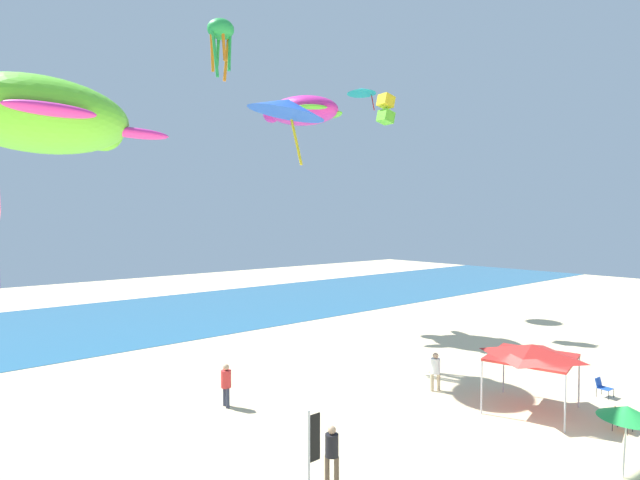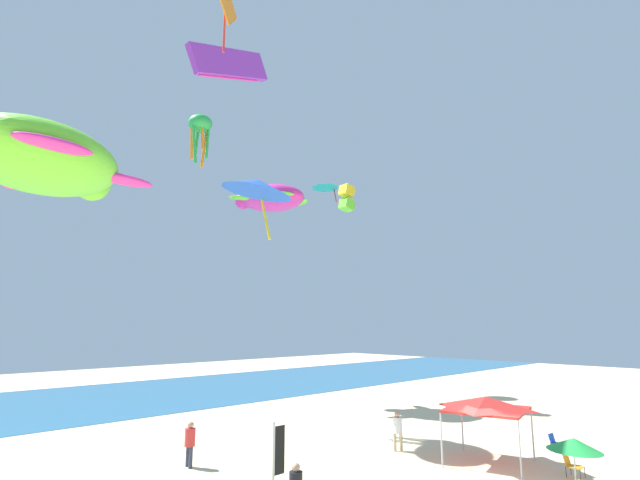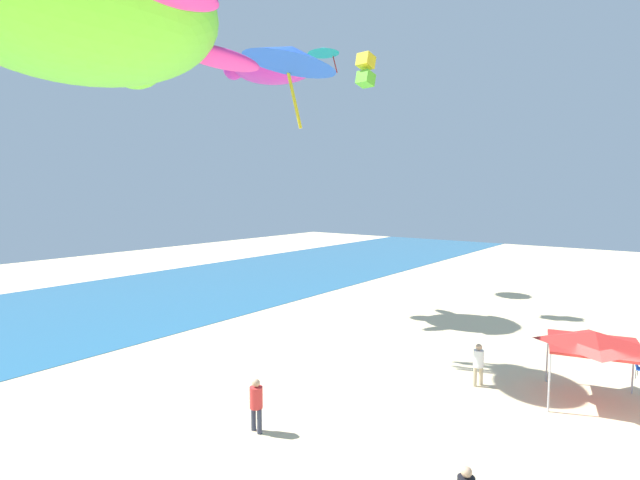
# 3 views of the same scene
# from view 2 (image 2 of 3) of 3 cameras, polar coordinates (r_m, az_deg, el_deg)

# --- Properties ---
(ocean_strip) EXTENTS (120.00, 20.28, 0.02)m
(ocean_strip) POSITION_cam_2_polar(r_m,az_deg,el_deg) (45.72, -20.98, -16.90)
(ocean_strip) COLOR #28668E
(ocean_strip) RESTS_ON ground
(canopy_tent) EXTENTS (3.90, 3.89, 2.82)m
(canopy_tent) POSITION_cam_2_polar(r_m,az_deg,el_deg) (23.57, 19.20, -17.96)
(canopy_tent) COLOR #B7B7BC
(canopy_tent) RESTS_ON ground
(beach_umbrella) EXTENTS (1.71, 1.72, 2.32)m
(beach_umbrella) POSITION_cam_2_polar(r_m,az_deg,el_deg) (19.05, 28.03, -20.72)
(beach_umbrella) COLOR silver
(beach_umbrella) RESTS_ON ground
(folding_chair_near_cooler) EXTENTS (0.55, 0.63, 0.82)m
(folding_chair_near_cooler) POSITION_cam_2_polar(r_m,az_deg,el_deg) (23.32, 27.80, -22.59)
(folding_chair_near_cooler) COLOR black
(folding_chair_near_cooler) RESTS_ON ground
(folding_chair_facing_ocean) EXTENTS (0.58, 0.66, 0.82)m
(folding_chair_facing_ocean) POSITION_cam_2_polar(r_m,az_deg,el_deg) (27.13, 26.27, -20.76)
(folding_chair_facing_ocean) COLOR black
(folding_chair_facing_ocean) RESTS_ON ground
(person_near_umbrella) EXTENTS (0.44, 0.43, 1.81)m
(person_near_umbrella) POSITION_cam_2_polar(r_m,az_deg,el_deg) (25.07, 9.22, -21.22)
(person_near_umbrella) COLOR #C6B28C
(person_near_umbrella) RESTS_ON ground
(person_by_tent) EXTENTS (0.44, 0.49, 1.86)m
(person_by_tent) POSITION_cam_2_polar(r_m,az_deg,el_deg) (22.85, -15.25, -22.04)
(person_by_tent) COLOR #33384C
(person_by_tent) RESTS_ON ground
(kite_diamond_orange) EXTENTS (1.84, 1.30, 3.16)m
(kite_diamond_orange) POSITION_cam_2_polar(r_m,az_deg,el_deg) (18.84, -11.22, 26.16)
(kite_diamond_orange) COLOR orange
(kite_delta_teal) EXTENTS (3.58, 3.59, 2.11)m
(kite_delta_teal) POSITION_cam_2_polar(r_m,az_deg,el_deg) (48.83, 0.61, 6.51)
(kite_delta_teal) COLOR teal
(kite_turtle_lime) EXTENTS (6.34, 6.36, 1.87)m
(kite_turtle_lime) POSITION_cam_2_polar(r_m,az_deg,el_deg) (16.24, -29.95, 8.13)
(kite_turtle_lime) COLOR #66D82D
(kite_octopus_green) EXTENTS (1.67, 1.67, 3.70)m
(kite_octopus_green) POSITION_cam_2_polar(r_m,az_deg,el_deg) (35.70, -14.08, 13.04)
(kite_octopus_green) COLOR green
(kite_parafoil_purple) EXTENTS (5.18, 1.24, 3.12)m
(kite_parafoil_purple) POSITION_cam_2_polar(r_m,az_deg,el_deg) (26.13, -10.74, 19.92)
(kite_parafoil_purple) COLOR purple
(kite_box_yellow) EXTENTS (1.19, 1.03, 2.24)m
(kite_box_yellow) POSITION_cam_2_polar(r_m,az_deg,el_deg) (40.32, 3.20, 5.03)
(kite_box_yellow) COLOR yellow
(kite_delta_blue) EXTENTS (6.07, 6.08, 3.79)m
(kite_delta_blue) POSITION_cam_2_polar(r_m,az_deg,el_deg) (29.49, -7.41, 6.35)
(kite_delta_blue) COLOR blue
(kite_turtle_magenta) EXTENTS (6.40, 6.99, 2.11)m
(kite_turtle_magenta) POSITION_cam_2_polar(r_m,az_deg,el_deg) (40.31, -5.86, 4.94)
(kite_turtle_magenta) COLOR #E02D9E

